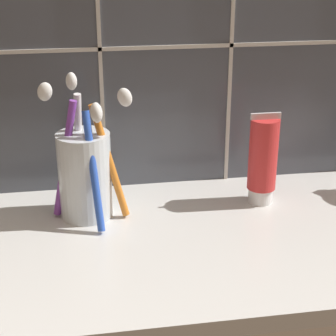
# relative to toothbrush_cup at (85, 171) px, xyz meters

# --- Properties ---
(sink_counter) EXTENTS (0.69, 0.32, 0.02)m
(sink_counter) POSITION_rel_toothbrush_cup_xyz_m (0.18, -0.07, -0.07)
(sink_counter) COLOR silver
(sink_counter) RESTS_ON ground
(toothbrush_cup) EXTENTS (0.11, 0.11, 0.18)m
(toothbrush_cup) POSITION_rel_toothbrush_cup_xyz_m (0.00, 0.00, 0.00)
(toothbrush_cup) COLOR silver
(toothbrush_cup) RESTS_ON sink_counter
(toothpaste_tube) EXTENTS (0.04, 0.04, 0.12)m
(toothpaste_tube) POSITION_rel_toothbrush_cup_xyz_m (0.23, 0.00, 0.00)
(toothpaste_tube) COLOR white
(toothpaste_tube) RESTS_ON sink_counter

